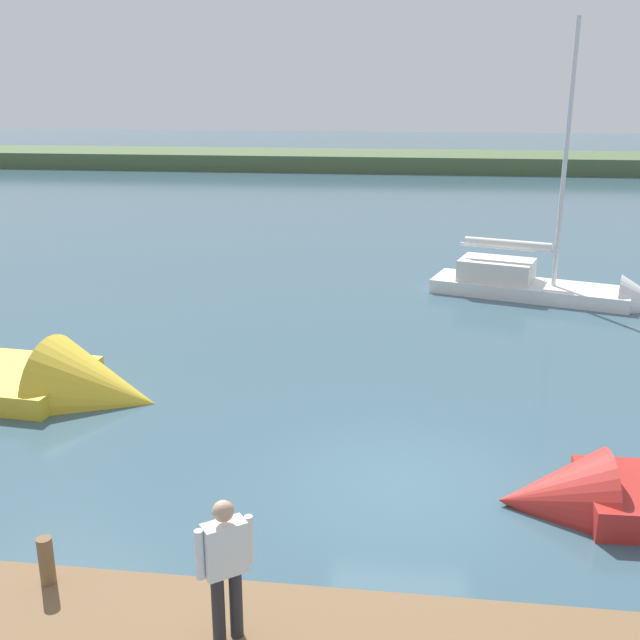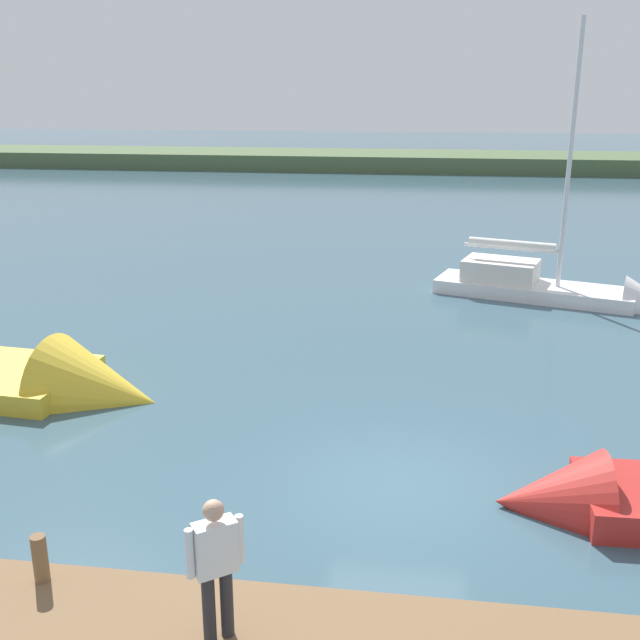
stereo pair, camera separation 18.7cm
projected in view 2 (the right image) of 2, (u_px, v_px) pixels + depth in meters
ground_plane at (399, 485)px, 12.29m from camera, size 200.00×200.00×0.00m
far_shoreline at (423, 169)px, 59.31m from camera, size 180.00×8.00×2.40m
mooring_post_far at (40, 558)px, 8.91m from camera, size 0.18×0.18×0.60m
sailboat_outer_mooring at (566, 294)px, 22.79m from camera, size 7.34×3.82×8.92m
person_on_dock at (216, 561)px, 7.78m from camera, size 0.53×0.44×1.66m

